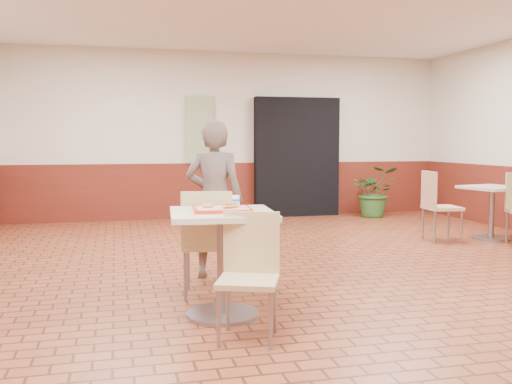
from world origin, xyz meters
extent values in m
cube|color=brown|center=(0.00, 0.00, 0.00)|extent=(8.00, 10.00, 0.01)
cube|color=beige|center=(0.00, 5.00, 1.50)|extent=(8.00, 0.01, 3.00)
cube|color=#591B11|center=(0.00, 4.98, 0.50)|extent=(8.00, 0.04, 1.00)
cube|color=black|center=(1.20, 4.88, 1.10)|extent=(1.60, 0.22, 2.20)
cube|color=gray|center=(-0.60, 4.94, 1.60)|extent=(0.50, 0.03, 1.20)
cube|color=beige|center=(-1.27, -0.84, 0.83)|extent=(0.81, 0.81, 0.04)
cylinder|color=gray|center=(-1.27, -0.84, 0.40)|extent=(0.09, 0.09, 0.81)
cylinder|color=gray|center=(-1.27, -0.84, 0.02)|extent=(0.58, 0.58, 0.03)
cube|color=tan|center=(-1.19, -1.42, 0.42)|extent=(0.53, 0.53, 0.04)
cube|color=tan|center=(-1.13, -1.25, 0.67)|extent=(0.40, 0.17, 0.45)
cylinder|color=gray|center=(-1.42, -1.52, 0.20)|extent=(0.03, 0.03, 0.40)
cylinder|color=gray|center=(-1.09, -1.65, 0.20)|extent=(0.03, 0.03, 0.40)
cylinder|color=gray|center=(-1.30, -1.19, 0.20)|extent=(0.03, 0.03, 0.40)
cylinder|color=gray|center=(-0.97, -1.32, 0.20)|extent=(0.03, 0.03, 0.40)
cube|color=tan|center=(-1.28, -0.16, 0.46)|extent=(0.52, 0.52, 0.04)
cube|color=tan|center=(-1.32, -0.36, 0.72)|extent=(0.44, 0.11, 0.49)
cylinder|color=gray|center=(-1.06, -0.01, 0.22)|extent=(0.03, 0.03, 0.44)
cylinder|color=gray|center=(-1.43, 0.06, 0.22)|extent=(0.03, 0.03, 0.44)
cylinder|color=gray|center=(-1.13, -0.38, 0.22)|extent=(0.03, 0.03, 0.44)
cylinder|color=gray|center=(-1.50, -0.31, 0.22)|extent=(0.03, 0.03, 0.44)
imported|color=#60534A|center=(-1.11, 0.45, 0.81)|extent=(0.69, 0.57, 1.61)
cube|color=red|center=(-1.27, -0.84, 0.86)|extent=(0.45, 0.35, 0.03)
cube|color=#E18585|center=(-1.27, -0.84, 0.88)|extent=(0.40, 0.30, 0.00)
torus|color=#CC884A|center=(-1.37, -0.78, 0.89)|extent=(0.12, 0.12, 0.03)
ellipsoid|color=gold|center=(-1.20, -0.88, 0.90)|extent=(0.16, 0.12, 0.04)
cube|color=#F0E5D0|center=(-1.20, -0.88, 0.92)|extent=(0.14, 0.10, 0.01)
ellipsoid|color=#BD5A1A|center=(-1.26, -0.91, 0.89)|extent=(0.04, 0.03, 0.02)
cylinder|color=white|center=(-1.14, -0.73, 0.92)|extent=(0.07, 0.07, 0.08)
cylinder|color=blue|center=(-1.14, -0.73, 0.93)|extent=(0.07, 0.07, 0.02)
cube|color=#BBAE96|center=(3.12, 1.78, 0.74)|extent=(0.72, 0.72, 0.04)
cylinder|color=gray|center=(3.12, 1.78, 0.36)|extent=(0.08, 0.08, 0.72)
cylinder|color=gray|center=(3.12, 1.78, 0.01)|extent=(0.52, 0.52, 0.03)
cube|color=tan|center=(2.37, 1.85, 0.46)|extent=(0.50, 0.50, 0.04)
cube|color=tan|center=(2.17, 1.88, 0.73)|extent=(0.08, 0.45, 0.50)
cylinder|color=gray|center=(2.54, 1.64, 0.22)|extent=(0.03, 0.03, 0.44)
cylinder|color=gray|center=(2.59, 2.03, 0.22)|extent=(0.03, 0.03, 0.44)
cylinder|color=gray|center=(2.16, 1.68, 0.22)|extent=(0.03, 0.03, 0.44)
cylinder|color=gray|center=(2.20, 2.07, 0.22)|extent=(0.03, 0.03, 0.44)
cylinder|color=gray|center=(3.08, 1.40, 0.22)|extent=(0.03, 0.03, 0.44)
imported|color=#2B5823|center=(2.56, 4.40, 0.47)|extent=(1.01, 0.93, 0.94)
camera|label=1|loc=(-2.08, -5.24, 1.41)|focal=40.00mm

